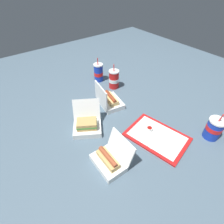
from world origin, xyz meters
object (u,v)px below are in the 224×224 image
Objects in this scene: ketchup_cup at (149,129)px; plastic_fork at (151,126)px; soda_cup_back at (114,79)px; clamshell_hotdog_corner at (109,101)px; clamshell_sandwich_front at (87,125)px; food_tray at (157,137)px; clamshell_hotdog_center at (110,160)px; soda_cup_center at (214,128)px; soda_cup_corner at (99,73)px.

ketchup_cup is 0.04m from plastic_fork.
ketchup_cup is 0.18× the size of soda_cup_back.
clamshell_sandwich_front is at bearing -65.90° from clamshell_hotdog_corner.
plastic_fork is at bearing 112.20° from ketchup_cup.
food_tray is at bearing 5.38° from clamshell_hotdog_corner.
soda_cup_back is at bearing 140.35° from clamshell_hotdog_center.
clamshell_sandwich_front is at bearing -56.54° from soda_cup_back.
soda_cup_back is at bearing 134.45° from clamshell_hotdog_corner.
clamshell_hotdog_center is 0.88× the size of soda_cup_back.
food_tray is 1.83× the size of clamshell_hotdog_corner.
soda_cup_back is 1.08× the size of soda_cup_center.
clamshell_sandwich_front is (-0.33, -0.32, 0.04)m from food_tray.
soda_cup_center is at bearing 26.08° from clamshell_hotdog_corner.
clamshell_hotdog_center reaches higher than plastic_fork.
soda_cup_corner is at bearing -167.35° from soda_cup_back.
ketchup_cup is 0.39m from soda_cup_center.
food_tray is 1.53× the size of clamshell_sandwich_front.
food_tray is 10.42× the size of ketchup_cup.
soda_cup_back is at bearing 167.39° from food_tray.
food_tray is 0.82m from soda_cup_corner.
soda_cup_back reaches higher than ketchup_cup.
soda_cup_center is at bearing 1.95° from plastic_fork.
soda_cup_center is (0.23, 0.64, 0.03)m from clamshell_hotdog_center.
soda_cup_corner is 1.03m from soda_cup_center.
food_tray is 0.36m from clamshell_hotdog_center.
soda_cup_center reaches higher than ketchup_cup.
clamshell_sandwich_front is at bearing -41.04° from soda_cup_corner.
soda_cup_center reaches higher than clamshell_sandwich_front.
soda_cup_center is at bearing 48.29° from clamshell_sandwich_front.
food_tray is 3.79× the size of plastic_fork.
soda_cup_corner reaches higher than clamshell_sandwich_front.
clamshell_sandwich_front is at bearing -129.96° from ketchup_cup.
plastic_fork is at bearing -139.50° from soda_cup_center.
food_tray is at bearing -126.16° from soda_cup_center.
plastic_fork is at bearing 11.82° from clamshell_hotdog_corner.
clamshell_hotdog_corner is 0.39m from soda_cup_corner.
clamshell_sandwich_front is at bearing 172.42° from clamshell_hotdog_center.
ketchup_cup is 0.39m from clamshell_hotdog_corner.
soda_cup_corner is at bearing 136.23° from plastic_fork.
ketchup_cup is 0.18× the size of soda_cup_corner.
ketchup_cup is 0.75m from soda_cup_corner.
soda_cup_center is (1.01, 0.18, -0.01)m from soda_cup_corner.
clamshell_hotdog_center is at bearing -7.58° from clamshell_sandwich_front.
clamshell_hotdog_center is 0.91m from soda_cup_corner.
plastic_fork is (-0.02, 0.04, -0.01)m from ketchup_cup.
ketchup_cup is at bearing -8.09° from soda_cup_corner.
food_tray is 0.45m from clamshell_hotdog_corner.
soda_cup_center is at bearing 9.28° from soda_cup_back.
soda_cup_corner is at bearing 172.87° from food_tray.
ketchup_cup is at bearing 50.04° from clamshell_sandwich_front.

